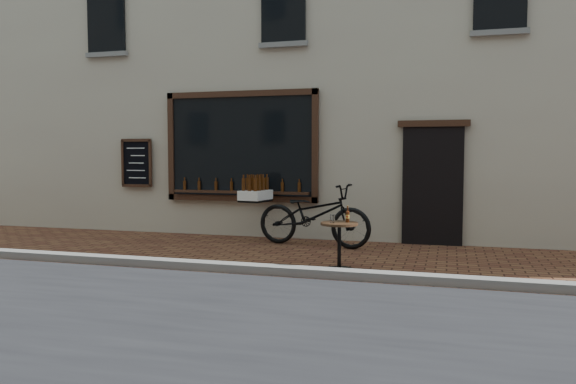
# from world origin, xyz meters

# --- Properties ---
(ground) EXTENTS (90.00, 90.00, 0.00)m
(ground) POSITION_xyz_m (0.00, 0.00, 0.00)
(ground) COLOR #53291B
(ground) RESTS_ON ground
(kerb) EXTENTS (90.00, 0.25, 0.12)m
(kerb) POSITION_xyz_m (0.00, 0.20, 0.06)
(kerb) COLOR slate
(kerb) RESTS_ON ground
(shop_building) EXTENTS (28.00, 6.20, 10.00)m
(shop_building) POSITION_xyz_m (0.00, 6.50, 5.00)
(shop_building) COLOR #B8AD91
(shop_building) RESTS_ON ground
(cargo_bicycle) EXTENTS (2.62, 1.12, 1.24)m
(cargo_bicycle) POSITION_xyz_m (-0.23, 2.70, 0.59)
(cargo_bicycle) COLOR black
(cargo_bicycle) RESTS_ON ground
(bistro_table) EXTENTS (0.55, 0.55, 0.94)m
(bistro_table) POSITION_xyz_m (0.68, 0.71, 0.50)
(bistro_table) COLOR black
(bistro_table) RESTS_ON ground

